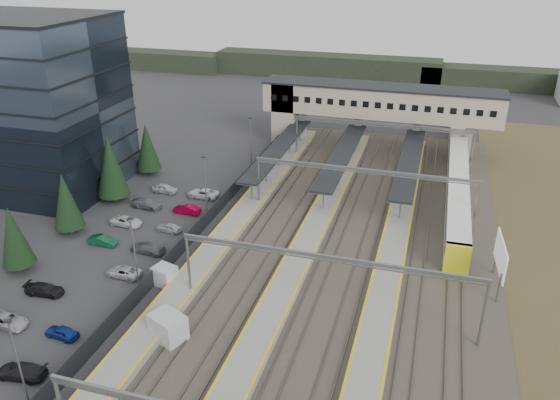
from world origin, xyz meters
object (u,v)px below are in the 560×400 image
(footbridge, at_px, (364,103))
(billboard, at_px, (500,257))
(relay_cabin_far, at_px, (165,275))
(train, at_px, (457,167))
(relay_cabin_near, at_px, (168,328))
(office_building, at_px, (25,104))

(footbridge, xyz_separation_m, billboard, (20.31, -39.75, -4.13))
(relay_cabin_far, relative_size, billboard, 0.41)
(train, distance_m, billboard, 29.79)
(relay_cabin_near, height_order, train, train)
(footbridge, relative_size, billboard, 6.24)
(relay_cabin_near, relative_size, billboard, 0.59)
(office_building, height_order, relay_cabin_far, office_building)
(office_building, xyz_separation_m, relay_cabin_far, (30.51, -18.83, -11.16))
(office_building, height_order, relay_cabin_near, office_building)
(office_building, distance_m, billboard, 65.29)
(billboard, bearing_deg, train, 97.75)
(relay_cabin_near, bearing_deg, office_building, 142.50)
(relay_cabin_near, distance_m, billboard, 33.76)
(billboard, bearing_deg, footbridge, 117.06)
(office_building, bearing_deg, train, 18.19)
(train, bearing_deg, office_building, -161.81)
(office_building, distance_m, footbridge, 53.18)
(relay_cabin_far, xyz_separation_m, footbridge, (13.19, 48.83, 6.90))
(footbridge, height_order, train, footbridge)
(relay_cabin_far, height_order, footbridge, footbridge)
(relay_cabin_near, bearing_deg, footbridge, 81.32)
(billboard, bearing_deg, relay_cabin_near, -149.43)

